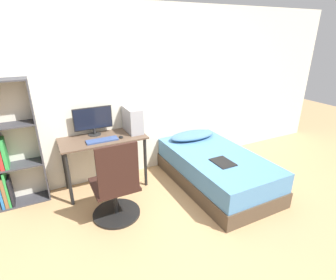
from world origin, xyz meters
The scene contains 12 objects.
ground_plane centered at (0.00, 0.00, 0.00)m, with size 14.00×14.00×0.00m, color tan.
wall_back centered at (0.00, 1.42, 1.25)m, with size 8.00×0.05×2.50m.
desk centered at (-0.42, 1.13, 0.64)m, with size 1.14×0.54×0.77m.
bookshelf centered at (-1.61, 1.27, 0.79)m, with size 0.60×0.26×1.61m.
office_chair centered at (-0.49, 0.37, 0.38)m, with size 0.58×0.58×1.03m.
bed centered at (1.03, 0.48, 0.24)m, with size 1.03×1.85×0.49m.
pillow centered at (1.03, 1.14, 0.55)m, with size 0.78×0.36×0.11m.
magazine centered at (0.93, 0.22, 0.50)m, with size 0.24×0.32×0.01m.
monitor centered at (-0.49, 1.30, 0.99)m, with size 0.53×0.18×0.40m.
keyboard centered at (-0.46, 1.02, 0.78)m, with size 0.41×0.14×0.02m.
pc_tower centered at (0.03, 1.18, 0.95)m, with size 0.19×0.40×0.35m.
mouse centered at (-0.20, 1.02, 0.78)m, with size 0.06×0.09×0.02m.
Camera 1 is at (-1.13, -2.22, 2.09)m, focal length 28.00 mm.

